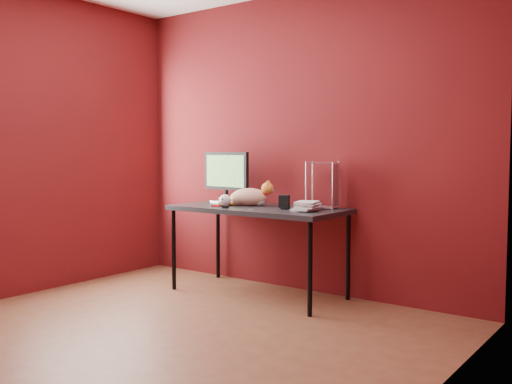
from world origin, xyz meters
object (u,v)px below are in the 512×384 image
Objects in this scene: speaker at (284,203)px; book_stack at (299,155)px; desk at (258,213)px; monitor at (226,175)px; skull_mug at (225,200)px; cat at (250,197)px.

book_stack is (0.15, -0.02, 0.38)m from speaker.
speaker is (0.28, -0.02, 0.10)m from desk.
monitor reaches higher than desk.
monitor is at bearing 168.48° from book_stack.
monitor is at bearing 144.46° from speaker.
cat is at bearing 70.94° from skull_mug.
monitor is (-0.47, 0.15, 0.31)m from desk.
monitor reaches higher than cat.
cat is 0.41m from speaker.
skull_mug reaches higher than desk.
desk is 0.18m from cat.
book_stack is at bearing -28.56° from cat.
skull_mug is 0.80m from book_stack.
book_stack is (0.69, 0.08, 0.39)m from skull_mug.
skull_mug is 0.55m from speaker.
cat is 0.22m from skull_mug.
book_stack is at bearing -5.58° from monitor.
book_stack reaches higher than cat.
speaker is at bearing -6.51° from monitor.
monitor is 1.25× the size of cat.
skull_mug is (0.21, -0.27, -0.21)m from monitor.
desk is 2.80× the size of monitor.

